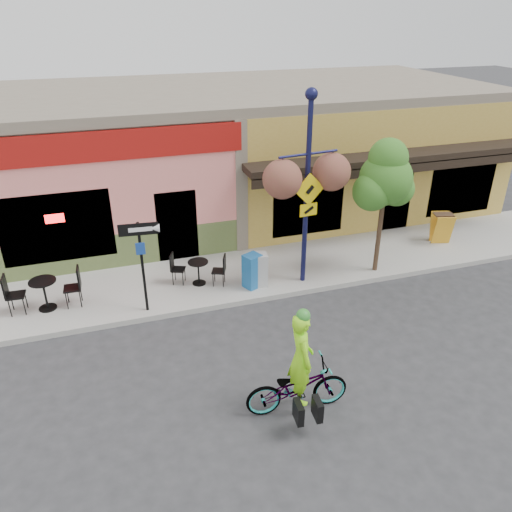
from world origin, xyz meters
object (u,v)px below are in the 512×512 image
(building, at_px, (236,149))
(newspaper_box_grey, at_px, (259,270))
(street_tree, at_px, (382,207))
(newspaper_box_blue, at_px, (252,271))
(bicycle, at_px, (297,387))
(lamp_post, at_px, (307,192))
(cyclist_rider, at_px, (300,369))
(one_way_sign, at_px, (143,268))

(building, xyz_separation_m, newspaper_box_grey, (-1.20, -6.35, -1.63))
(building, bearing_deg, street_tree, -70.56)
(newspaper_box_blue, height_order, newspaper_box_grey, newspaper_box_blue)
(newspaper_box_grey, bearing_deg, street_tree, 3.64)
(bicycle, xyz_separation_m, lamp_post, (1.97, 4.44, 2.23))
(building, relative_size, newspaper_box_blue, 18.90)
(newspaper_box_blue, bearing_deg, street_tree, -27.17)
(lamp_post, distance_m, street_tree, 2.34)
(bicycle, height_order, lamp_post, lamp_post)
(cyclist_rider, distance_m, street_tree, 6.14)
(lamp_post, xyz_separation_m, street_tree, (2.25, -0.08, -0.65))
(bicycle, bearing_deg, newspaper_box_blue, -1.85)
(cyclist_rider, height_order, one_way_sign, one_way_sign)
(newspaper_box_blue, bearing_deg, newspaper_box_grey, -15.27)
(bicycle, relative_size, one_way_sign, 0.84)
(bicycle, height_order, one_way_sign, one_way_sign)
(one_way_sign, height_order, newspaper_box_blue, one_way_sign)
(street_tree, bearing_deg, newspaper_box_blue, 177.39)
(bicycle, height_order, cyclist_rider, cyclist_rider)
(building, distance_m, street_tree, 6.95)
(cyclist_rider, xyz_separation_m, newspaper_box_grey, (0.66, 4.56, -0.34))
(lamp_post, height_order, newspaper_box_blue, lamp_post)
(one_way_sign, relative_size, newspaper_box_blue, 2.50)
(one_way_sign, relative_size, newspaper_box_grey, 2.55)
(newspaper_box_grey, distance_m, street_tree, 3.81)
(lamp_post, xyz_separation_m, one_way_sign, (-4.34, -0.22, -1.40))
(building, xyz_separation_m, street_tree, (2.31, -6.55, -0.15))
(lamp_post, bearing_deg, newspaper_box_blue, 169.69)
(newspaper_box_grey, bearing_deg, cyclist_rider, -91.34)
(building, distance_m, lamp_post, 6.49)
(cyclist_rider, xyz_separation_m, newspaper_box_blue, (0.47, 4.53, -0.33))
(building, height_order, street_tree, building)
(one_way_sign, bearing_deg, cyclist_rider, -54.48)
(cyclist_rider, distance_m, newspaper_box_grey, 4.62)
(newspaper_box_grey, bearing_deg, one_way_sign, -166.90)
(newspaper_box_blue, bearing_deg, bicycle, -121.07)
(one_way_sign, height_order, newspaper_box_grey, one_way_sign)
(bicycle, height_order, street_tree, street_tree)
(cyclist_rider, height_order, street_tree, street_tree)
(one_way_sign, bearing_deg, newspaper_box_grey, 11.90)
(one_way_sign, xyz_separation_m, street_tree, (6.59, 0.13, 0.75))
(lamp_post, bearing_deg, one_way_sign, 175.95)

